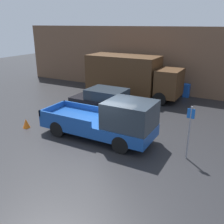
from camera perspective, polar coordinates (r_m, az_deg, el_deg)
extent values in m
plane|color=#232326|center=(11.95, -2.29, -7.04)|extent=(60.00, 60.00, 0.00)
cube|color=brown|center=(20.19, 12.81, 11.24)|extent=(28.00, 0.15, 5.13)
cube|color=#194799|center=(12.30, -3.41, -2.98)|extent=(5.68, 2.02, 0.55)
cube|color=#28333D|center=(11.20, 4.16, -0.54)|extent=(2.16, 1.89, 1.19)
cube|color=#194799|center=(13.56, -5.88, 1.08)|extent=(3.13, 0.10, 0.30)
cube|color=#194799|center=(12.14, -10.99, -1.47)|extent=(3.13, 0.10, 0.30)
cube|color=#194799|center=(13.76, -13.35, 0.91)|extent=(0.10, 2.02, 0.30)
cylinder|color=black|center=(12.38, 5.78, -4.11)|extent=(0.80, 0.26, 0.80)
cylinder|color=black|center=(10.91, 2.03, -7.44)|extent=(0.80, 0.26, 0.80)
cylinder|color=black|center=(14.01, -7.57, -1.28)|extent=(0.80, 0.26, 0.80)
cylinder|color=black|center=(12.73, -12.29, -3.79)|extent=(0.80, 0.26, 0.80)
cube|color=black|center=(15.61, -1.56, 2.00)|extent=(4.24, 1.99, 0.66)
cube|color=#28333D|center=(15.37, -1.17, 4.17)|extent=(2.33, 1.75, 0.60)
cylinder|color=black|center=(15.88, 4.19, 1.20)|extent=(0.70, 0.22, 0.70)
cylinder|color=black|center=(14.36, 1.18, -0.79)|extent=(0.70, 0.22, 0.70)
cylinder|color=black|center=(17.08, -3.85, 2.55)|extent=(0.70, 0.22, 0.70)
cylinder|color=black|center=(15.68, -7.36, 0.84)|extent=(0.70, 0.22, 0.70)
cube|color=#472D19|center=(18.10, 12.95, 6.50)|extent=(1.56, 2.30, 1.90)
cube|color=#472D19|center=(19.29, 2.58, 8.90)|extent=(5.39, 2.42, 2.64)
cylinder|color=black|center=(19.40, 12.84, 4.55)|extent=(0.92, 0.30, 0.92)
cylinder|color=black|center=(17.41, 10.81, 2.96)|extent=(0.92, 0.30, 0.92)
cylinder|color=black|center=(20.99, 1.13, 6.18)|extent=(0.92, 0.30, 0.92)
cylinder|color=black|center=(19.17, -1.88, 4.85)|extent=(0.92, 0.30, 0.92)
cylinder|color=gray|center=(10.63, 17.16, -4.64)|extent=(0.07, 0.07, 2.30)
cube|color=blue|center=(10.30, 17.61, -0.36)|extent=(0.30, 0.02, 0.40)
cube|color=#194CB2|center=(19.89, 16.65, 4.73)|extent=(0.45, 0.40, 1.02)
cone|color=orange|center=(14.28, -19.02, -2.47)|extent=(0.39, 0.39, 0.50)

